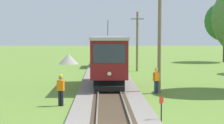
% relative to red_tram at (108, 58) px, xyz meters
% --- Properties ---
extents(red_tram, '(2.60, 8.54, 4.79)m').
position_rel_red_tram_xyz_m(red_tram, '(0.00, 0.00, 0.00)').
color(red_tram, maroon).
rests_on(red_tram, rail_right).
extents(freight_car, '(2.40, 5.20, 2.31)m').
position_rel_red_tram_xyz_m(freight_car, '(-0.00, 18.09, -0.64)').
color(freight_car, brown).
rests_on(freight_car, rail_right).
extents(utility_pole_near_tram, '(1.40, 0.31, 8.36)m').
position_rel_red_tram_xyz_m(utility_pole_near_tram, '(3.41, -3.02, 2.08)').
color(utility_pole_near_tram, '#7A664C').
rests_on(utility_pole_near_tram, ground).
extents(utility_pole_mid, '(1.40, 0.42, 6.52)m').
position_rel_red_tram_xyz_m(utility_pole_mid, '(3.41, 12.40, 1.16)').
color(utility_pole_mid, '#7A664C').
rests_on(utility_pole_mid, ground).
extents(trackside_signal_marker, '(0.21, 0.21, 1.18)m').
position_rel_red_tram_xyz_m(trackside_signal_marker, '(2.17, -11.57, -1.53)').
color(trackside_signal_marker, black).
rests_on(trackside_signal_marker, ground).
extents(gravel_pile, '(2.77, 2.77, 1.39)m').
position_rel_red_tram_xyz_m(gravel_pile, '(-5.06, 23.10, -1.50)').
color(gravel_pile, '#9E998E').
rests_on(gravel_pile, ground).
extents(track_worker, '(0.43, 0.34, 1.78)m').
position_rel_red_tram_xyz_m(track_worker, '(-2.79, -7.37, -1.21)').
color(track_worker, black).
rests_on(track_worker, ground).
extents(second_worker, '(0.45, 0.40, 1.78)m').
position_rel_red_tram_xyz_m(second_worker, '(3.19, -3.11, -1.21)').
color(second_worker, navy).
rests_on(second_worker, ground).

